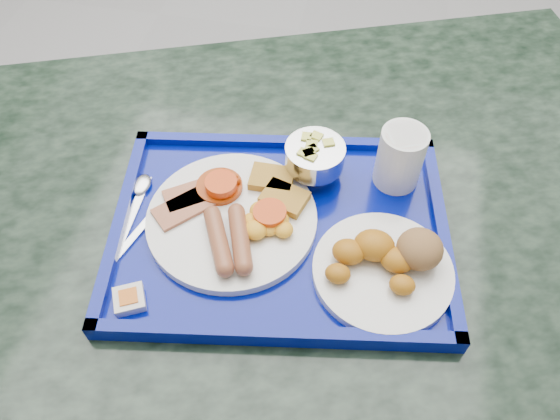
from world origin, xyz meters
name	(u,v)px	position (x,y,z in m)	size (l,w,h in m)	color
floor	(266,132)	(0.00, 0.00, 0.00)	(6.00, 6.00, 0.00)	gray
table	(263,301)	(0.24, -1.03, 0.62)	(1.57, 1.32, 0.84)	gray
tray	(280,230)	(0.27, -1.04, 0.85)	(0.51, 0.41, 0.03)	#020E84
main_plate	(237,216)	(0.21, -1.04, 0.87)	(0.24, 0.24, 0.04)	white
bread_plate	(387,263)	(0.42, -1.08, 0.87)	(0.18, 0.18, 0.06)	white
fruit_bowl	(315,156)	(0.30, -0.93, 0.89)	(0.09, 0.09, 0.06)	#BABABC
juice_cup	(400,156)	(0.42, -0.91, 0.90)	(0.07, 0.07, 0.09)	white
spoon	(140,198)	(0.06, -1.03, 0.86)	(0.07, 0.17, 0.01)	#BABABC
knife	(128,224)	(0.06, -1.07, 0.86)	(0.01, 0.18, 0.00)	#BABABC
jam_packet	(129,299)	(0.11, -1.19, 0.86)	(0.05, 0.05, 0.01)	silver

